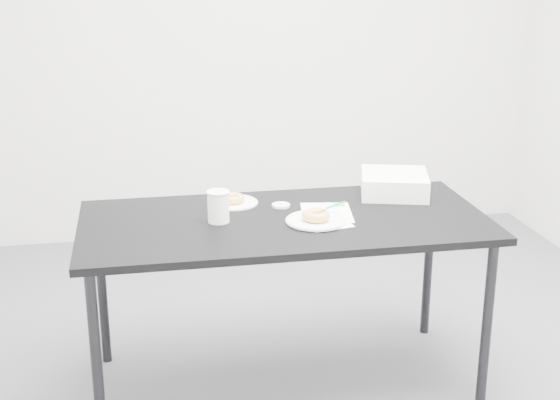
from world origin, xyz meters
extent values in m
plane|color=#4E4F53|center=(0.00, 0.00, 0.00)|extent=(4.00, 4.00, 0.00)
cube|color=silver|center=(0.00, 2.00, 1.35)|extent=(4.00, 0.02, 2.70)
cube|color=black|center=(-0.10, 0.00, 0.77)|extent=(1.73, 0.82, 0.03)
cylinder|color=black|center=(-0.89, -0.34, 0.38)|extent=(0.04, 0.04, 0.75)
cylinder|color=black|center=(-0.89, 0.34, 0.38)|extent=(0.04, 0.04, 0.75)
cylinder|color=black|center=(0.70, -0.35, 0.38)|extent=(0.04, 0.04, 0.75)
cylinder|color=black|center=(0.70, 0.33, 0.38)|extent=(0.04, 0.04, 0.75)
cube|color=white|center=(0.10, 0.03, 0.79)|extent=(0.25, 0.30, 0.00)
cube|color=green|center=(0.18, 0.12, 0.79)|extent=(0.05, 0.05, 0.00)
cylinder|color=#0D985B|center=(0.16, 0.11, 0.79)|extent=(0.11, 0.08, 0.01)
cube|color=white|center=(0.06, -0.09, 0.79)|extent=(0.21, 0.21, 0.00)
cylinder|color=white|center=(0.02, -0.07, 0.79)|extent=(0.26, 0.26, 0.01)
torus|color=gold|center=(0.02, -0.07, 0.82)|extent=(0.13, 0.13, 0.04)
cylinder|color=white|center=(-0.28, 0.24, 0.79)|extent=(0.22, 0.22, 0.01)
torus|color=gold|center=(-0.28, 0.24, 0.81)|extent=(0.13, 0.13, 0.04)
cylinder|color=white|center=(-0.38, 0.01, 0.85)|extent=(0.09, 0.09, 0.14)
cylinder|color=white|center=(-0.08, 0.16, 0.79)|extent=(0.08, 0.08, 0.01)
cube|color=white|center=(0.47, 0.24, 0.84)|extent=(0.37, 0.37, 0.10)
camera|label=1|loc=(-0.70, -3.06, 1.88)|focal=50.00mm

